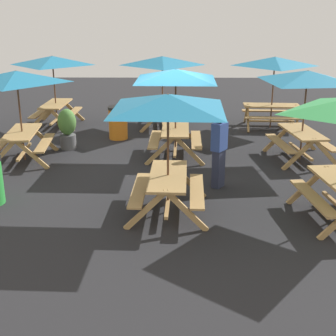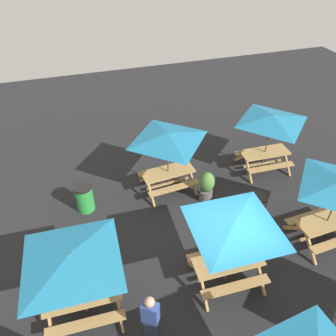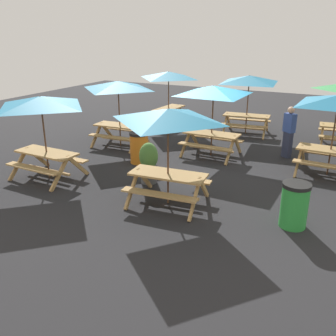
% 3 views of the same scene
% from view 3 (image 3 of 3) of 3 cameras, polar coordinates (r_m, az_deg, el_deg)
% --- Properties ---
extents(ground_plane, '(30.13, 30.13, 0.00)m').
position_cam_3_polar(ground_plane, '(12.28, 6.52, 1.48)').
color(ground_plane, '#232326').
rests_on(ground_plane, ground).
extents(picnic_table_0, '(2.17, 2.17, 2.34)m').
position_cam_3_polar(picnic_table_0, '(8.42, 0.00, 6.96)').
color(picnic_table_0, tan).
rests_on(picnic_table_0, ground).
extents(picnic_table_3, '(2.12, 2.12, 2.34)m').
position_cam_3_polar(picnic_table_3, '(16.25, 0.09, 13.41)').
color(picnic_table_3, tan).
rests_on(picnic_table_3, ground).
extents(picnic_table_4, '(2.11, 2.11, 2.34)m').
position_cam_3_polar(picnic_table_4, '(13.27, -7.60, 11.69)').
color(picnic_table_4, tan).
rests_on(picnic_table_4, ground).
extents(picnic_table_5, '(2.07, 2.07, 2.34)m').
position_cam_3_polar(picnic_table_5, '(10.60, -18.75, 8.67)').
color(picnic_table_5, tan).
rests_on(picnic_table_5, ground).
extents(picnic_table_6, '(2.81, 2.81, 2.34)m').
position_cam_3_polar(picnic_table_6, '(15.13, 12.24, 12.46)').
color(picnic_table_6, tan).
rests_on(picnic_table_6, ground).
extents(picnic_table_7, '(2.83, 2.83, 2.34)m').
position_cam_3_polar(picnic_table_7, '(12.12, 6.92, 10.92)').
color(picnic_table_7, tan).
rests_on(picnic_table_7, ground).
extents(trash_bin_orange, '(0.59, 0.59, 0.98)m').
position_cam_3_polar(trash_bin_orange, '(11.69, -4.43, 3.13)').
color(trash_bin_orange, orange).
rests_on(trash_bin_orange, ground).
extents(trash_bin_green, '(0.59, 0.59, 0.98)m').
position_cam_3_polar(trash_bin_green, '(8.29, 18.71, -5.36)').
color(trash_bin_green, green).
rests_on(trash_bin_green, ground).
extents(potted_plant_0, '(0.51, 0.51, 1.13)m').
position_cam_3_polar(potted_plant_0, '(10.08, -2.96, 0.96)').
color(potted_plant_0, '#59595B').
rests_on(potted_plant_0, ground).
extents(person_standing, '(0.42, 0.39, 1.67)m').
position_cam_3_polar(person_standing, '(12.69, 17.93, 5.40)').
color(person_standing, '#2D334C').
rests_on(person_standing, ground).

